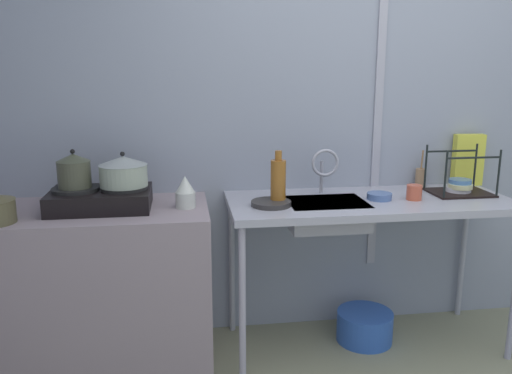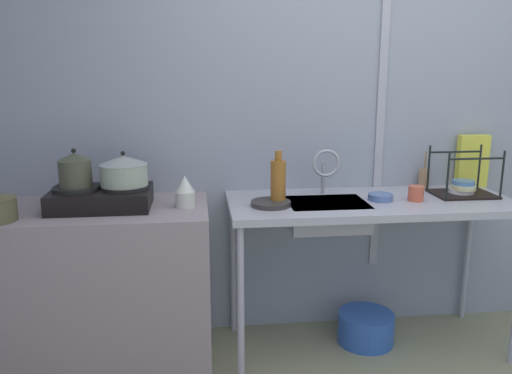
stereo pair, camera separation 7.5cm
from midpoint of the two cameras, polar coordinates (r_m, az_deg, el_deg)
name	(u,v)px [view 1 (the left image)]	position (r m, az deg, el deg)	size (l,w,h in m)	color
wall_back	(361,122)	(3.26, 10.80, 7.07)	(5.37, 0.10, 2.57)	#8E95A6
wall_metal_strip	(379,101)	(3.22, 12.67, 9.22)	(0.05, 0.01, 2.05)	#A4A4B2
counter_concrete	(94,289)	(2.98, -18.06, -10.59)	(1.23, 0.63, 0.89)	gray
counter_sink	(370,210)	(2.98, 11.65, -2.50)	(1.59, 0.63, 0.89)	#A4A4B2
stove	(101,198)	(2.82, -17.41, -1.20)	(0.51, 0.35, 0.12)	black
pot_on_left_burner	(74,171)	(2.81, -20.08, 1.70)	(0.17, 0.17, 0.20)	#444636
pot_on_right_burner	(123,171)	(2.77, -15.11, 1.70)	(0.25, 0.25, 0.18)	#96A28E
percolator	(185,192)	(2.74, -8.55, -0.58)	(0.10, 0.10, 0.17)	beige
sink_basin	(326,214)	(2.89, 6.97, -2.96)	(0.43, 0.34, 0.14)	#A4A4B2
faucet	(325,165)	(2.97, 6.82, 2.41)	(0.16, 0.09, 0.27)	#A4A4B2
frying_pan	(271,203)	(2.76, 0.88, -1.81)	(0.21, 0.21, 0.03)	#302E2D
dish_rack	(460,187)	(3.23, 20.82, 0.05)	(0.34, 0.26, 0.27)	black
cup_by_rack	(414,192)	(3.00, 16.29, -0.57)	(0.08, 0.08, 0.08)	#C2553B
small_bowl_on_drainboard	(379,196)	(2.96, 12.67, -1.00)	(0.14, 0.14, 0.04)	#4E6AA3
bottle_by_sink	(278,181)	(2.77, 1.67, 0.64)	(0.08, 0.08, 0.29)	#955B21
cereal_box	(468,160)	(3.47, 21.66, 2.79)	(0.18, 0.06, 0.32)	#D9D641
utensil_jar	(421,177)	(3.35, 17.01, 1.04)	(0.06, 0.06, 0.22)	#987453
bucket_on_floor	(365,326)	(3.28, 11.16, -14.76)	(0.33, 0.33, 0.18)	#2D58B7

